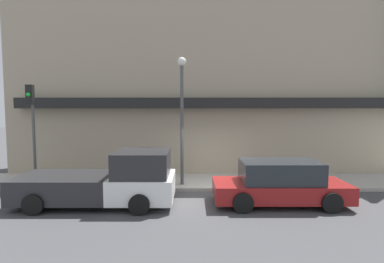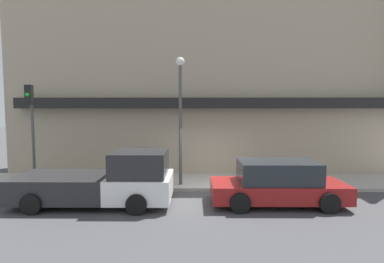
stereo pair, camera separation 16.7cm
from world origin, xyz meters
name	(u,v)px [view 1 (the left image)]	position (x,y,z in m)	size (l,w,h in m)	color
ground_plane	(211,192)	(0.00, 0.00, 0.00)	(80.00, 80.00, 0.00)	#424244
sidewalk	(209,182)	(0.00, 1.38, 0.07)	(36.00, 2.76, 0.14)	#ADA89E
building	(206,75)	(0.01, 4.24, 5.08)	(19.80, 3.80, 10.18)	tan
pickup_truck	(106,181)	(-3.76, -1.55, 0.81)	(5.37, 2.32, 1.88)	white
parked_car	(278,183)	(2.24, -1.55, 0.74)	(4.58, 1.99, 1.53)	maroon
fire_hydrant	(165,177)	(-1.91, 0.61, 0.46)	(0.21, 0.21, 0.63)	#196633
street_lamp	(180,105)	(-1.23, 0.62, 3.47)	(0.36, 0.36, 5.29)	#4C4C4C
traffic_light	(30,117)	(-7.36, 0.46, 2.97)	(0.28, 0.42, 4.15)	#4C4C4C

